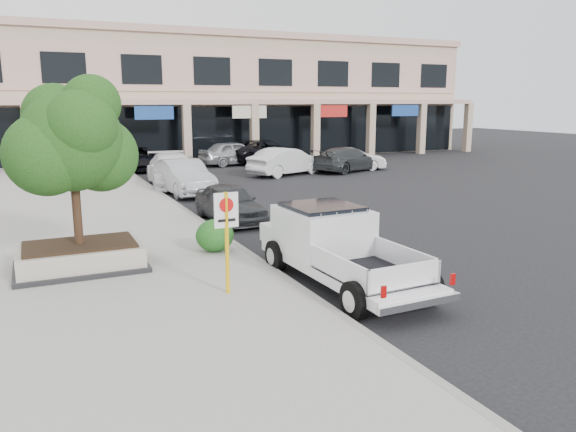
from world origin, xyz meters
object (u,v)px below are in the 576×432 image
(lot_car_c, at_px, (347,159))
(planter_tree, at_px, (77,141))
(planter, at_px, (80,257))
(no_parking_sign, at_px, (227,229))
(lot_car_b, at_px, (286,161))
(lot_car_a, at_px, (295,158))
(lot_car_e, at_px, (234,153))
(lot_car_f, at_px, (353,159))
(lot_car_d, at_px, (265,151))
(curb_car_d, at_px, (139,159))
(curb_car_c, at_px, (173,170))
(curb_car_b, at_px, (184,177))
(curb_car_a, at_px, (230,203))
(pickup_truck, at_px, (344,249))

(lot_car_c, bearing_deg, planter_tree, 110.31)
(planter, bearing_deg, lot_car_c, 42.27)
(no_parking_sign, height_order, lot_car_c, no_parking_sign)
(no_parking_sign, relative_size, lot_car_b, 0.46)
(planter_tree, xyz_separation_m, lot_car_a, (14.58, 17.85, -2.70))
(lot_car_e, distance_m, lot_car_f, 8.30)
(lot_car_b, relative_size, lot_car_d, 0.84)
(no_parking_sign, bearing_deg, curb_car_d, 84.18)
(curb_car_c, height_order, lot_car_b, curb_car_c)
(curb_car_b, relative_size, curb_car_c, 0.86)
(lot_car_a, bearing_deg, lot_car_c, -118.97)
(lot_car_b, relative_size, lot_car_e, 1.01)
(planter, height_order, curb_car_a, curb_car_a)
(planter, xyz_separation_m, lot_car_b, (12.99, 15.66, 0.35))
(curb_car_a, bearing_deg, planter, -143.36)
(planter_tree, xyz_separation_m, curb_car_b, (5.51, 11.22, -2.60))
(pickup_truck, relative_size, curb_car_c, 1.01)
(curb_car_d, bearing_deg, curb_car_c, -94.80)
(no_parking_sign, height_order, lot_car_d, no_parking_sign)
(lot_car_c, bearing_deg, lot_car_a, 24.94)
(curb_car_c, height_order, curb_car_d, curb_car_c)
(lot_car_a, height_order, lot_car_b, lot_car_b)
(curb_car_b, distance_m, lot_car_c, 12.35)
(planter_tree, distance_m, curb_car_c, 15.33)
(lot_car_a, distance_m, lot_car_e, 4.85)
(lot_car_a, bearing_deg, curb_car_c, 127.35)
(curb_car_d, height_order, lot_car_b, lot_car_b)
(pickup_truck, xyz_separation_m, curb_car_b, (-0.05, 14.98, -0.10))
(curb_car_b, height_order, curb_car_c, curb_car_c)
(lot_car_b, distance_m, lot_car_f, 5.15)
(curb_car_d, height_order, lot_car_d, lot_car_d)
(lot_car_f, bearing_deg, curb_car_d, 93.73)
(lot_car_a, bearing_deg, lot_car_d, 18.05)
(pickup_truck, height_order, lot_car_d, pickup_truck)
(planter_tree, distance_m, lot_car_a, 23.20)
(planter, bearing_deg, pickup_truck, -32.36)
(lot_car_d, bearing_deg, curb_car_b, 129.66)
(planter_tree, bearing_deg, curb_car_d, 76.37)
(planter, xyz_separation_m, lot_car_a, (14.71, 18.00, 0.24))
(no_parking_sign, bearing_deg, lot_car_c, 52.88)
(curb_car_a, relative_size, curb_car_c, 0.72)
(curb_car_c, xyz_separation_m, curb_car_d, (-0.34, 7.77, -0.11))
(no_parking_sign, bearing_deg, planter_tree, 127.72)
(pickup_truck, bearing_deg, lot_car_d, 69.59)
(lot_car_c, bearing_deg, planter, 110.37)
(curb_car_c, bearing_deg, lot_car_d, 49.73)
(lot_car_d, bearing_deg, lot_car_e, 89.25)
(no_parking_sign, relative_size, lot_car_e, 0.47)
(curb_car_a, distance_m, lot_car_b, 13.37)
(planter, relative_size, lot_car_a, 0.77)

